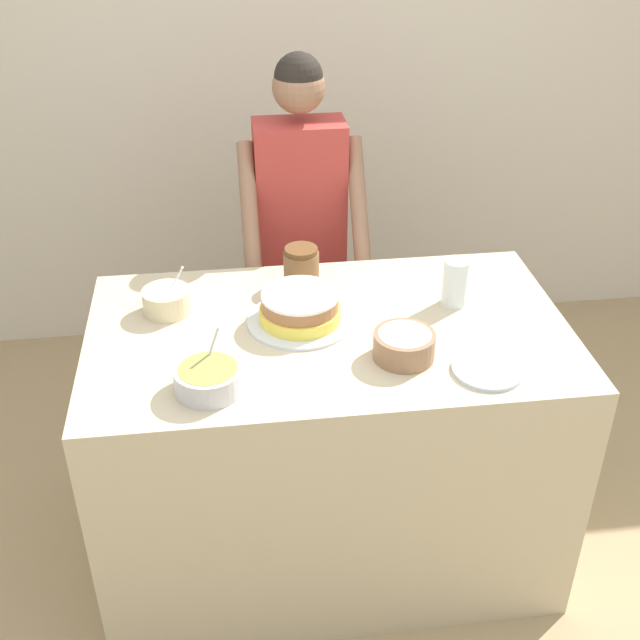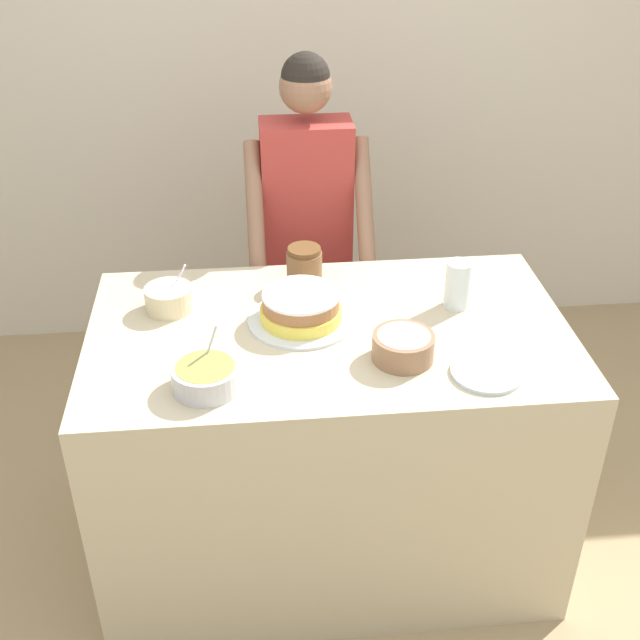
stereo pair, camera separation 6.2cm
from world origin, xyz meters
name	(u,v)px [view 1 (the left image)]	position (x,y,z in m)	size (l,w,h in m)	color
ground_plane	(346,638)	(0.00, 0.00, 0.00)	(14.00, 14.00, 0.00)	tan
wall_back	(281,69)	(0.00, 1.97, 1.30)	(10.00, 0.05, 2.60)	beige
counter	(328,443)	(0.00, 0.43, 0.46)	(1.48, 0.86, 0.91)	#C6B793
person_baker	(301,215)	(-0.01, 1.17, 0.96)	(0.46, 0.43, 1.57)	#2D2D38
cake	(300,309)	(-0.08, 0.48, 0.96)	(0.33, 0.33, 0.10)	silver
frosting_bowl_white	(167,300)	(-0.49, 0.59, 0.96)	(0.15, 0.15, 0.14)	beige
frosting_bowl_pink	(404,345)	(0.19, 0.25, 0.96)	(0.18, 0.18, 0.08)	#936B4C
frosting_bowl_olive	(208,378)	(-0.37, 0.16, 0.95)	(0.19, 0.19, 0.16)	silver
drinking_glass	(455,283)	(0.42, 0.52, 0.99)	(0.08, 0.08, 0.16)	silver
ceramic_plate	(488,370)	(0.41, 0.15, 0.92)	(0.20, 0.20, 0.01)	silver
stoneware_jar	(301,266)	(-0.05, 0.72, 0.98)	(0.12, 0.12, 0.13)	brown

